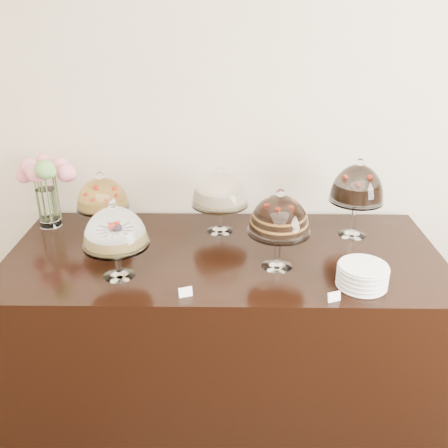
{
  "coord_description": "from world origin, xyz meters",
  "views": [
    {
      "loc": [
        -0.1,
        0.19,
        2.08
      ],
      "look_at": [
        -0.13,
        2.4,
        1.08
      ],
      "focal_mm": 40.0,
      "sensor_mm": 36.0,
      "label": 1
    }
  ],
  "objects_px": {
    "cake_stand_sugar_sponge": "(115,230)",
    "cake_stand_dark_choco": "(357,187)",
    "cake_stand_choco_layer": "(279,217)",
    "flower_vase": "(46,181)",
    "plate_stack": "(362,276)",
    "display_counter": "(224,325)",
    "cake_stand_fruit_tart": "(102,196)",
    "cake_stand_cheesecake": "(220,191)"
  },
  "relations": [
    {
      "from": "cake_stand_choco_layer",
      "to": "cake_stand_fruit_tart",
      "type": "height_order",
      "value": "cake_stand_choco_layer"
    },
    {
      "from": "display_counter",
      "to": "cake_stand_fruit_tart",
      "type": "height_order",
      "value": "cake_stand_fruit_tart"
    },
    {
      "from": "display_counter",
      "to": "plate_stack",
      "type": "distance_m",
      "value": 0.86
    },
    {
      "from": "cake_stand_choco_layer",
      "to": "cake_stand_dark_choco",
      "type": "relative_size",
      "value": 0.92
    },
    {
      "from": "cake_stand_cheesecake",
      "to": "plate_stack",
      "type": "height_order",
      "value": "cake_stand_cheesecake"
    },
    {
      "from": "display_counter",
      "to": "cake_stand_dark_choco",
      "type": "distance_m",
      "value": 1.03
    },
    {
      "from": "display_counter",
      "to": "cake_stand_cheesecake",
      "type": "height_order",
      "value": "cake_stand_cheesecake"
    },
    {
      "from": "plate_stack",
      "to": "flower_vase",
      "type": "bearing_deg",
      "value": 158.43
    },
    {
      "from": "cake_stand_sugar_sponge",
      "to": "cake_stand_dark_choco",
      "type": "height_order",
      "value": "cake_stand_dark_choco"
    },
    {
      "from": "plate_stack",
      "to": "display_counter",
      "type": "bearing_deg",
      "value": 152.7
    },
    {
      "from": "cake_stand_choco_layer",
      "to": "cake_stand_fruit_tart",
      "type": "xyz_separation_m",
      "value": [
        -0.91,
        0.36,
        -0.04
      ]
    },
    {
      "from": "display_counter",
      "to": "flower_vase",
      "type": "distance_m",
      "value": 1.26
    },
    {
      "from": "cake_stand_sugar_sponge",
      "to": "flower_vase",
      "type": "xyz_separation_m",
      "value": [
        -0.5,
        0.56,
        0.04
      ]
    },
    {
      "from": "cake_stand_dark_choco",
      "to": "cake_stand_choco_layer",
      "type": "bearing_deg",
      "value": -140.87
    },
    {
      "from": "cake_stand_sugar_sponge",
      "to": "cake_stand_choco_layer",
      "type": "relative_size",
      "value": 0.94
    },
    {
      "from": "display_counter",
      "to": "cake_stand_fruit_tart",
      "type": "xyz_separation_m",
      "value": [
        -0.66,
        0.22,
        0.67
      ]
    },
    {
      "from": "cake_stand_sugar_sponge",
      "to": "display_counter",
      "type": "bearing_deg",
      "value": 26.48
    },
    {
      "from": "cake_stand_dark_choco",
      "to": "cake_stand_fruit_tart",
      "type": "xyz_separation_m",
      "value": [
        -1.35,
        0.0,
        -0.06
      ]
    },
    {
      "from": "cake_stand_fruit_tart",
      "to": "plate_stack",
      "type": "height_order",
      "value": "cake_stand_fruit_tart"
    },
    {
      "from": "display_counter",
      "to": "cake_stand_sugar_sponge",
      "type": "distance_m",
      "value": 0.87
    },
    {
      "from": "display_counter",
      "to": "cake_stand_sugar_sponge",
      "type": "height_order",
      "value": "cake_stand_sugar_sponge"
    },
    {
      "from": "cake_stand_sugar_sponge",
      "to": "cake_stand_dark_choco",
      "type": "distance_m",
      "value": 1.27
    },
    {
      "from": "cake_stand_cheesecake",
      "to": "flower_vase",
      "type": "bearing_deg",
      "value": 176.71
    },
    {
      "from": "cake_stand_cheesecake",
      "to": "flower_vase",
      "type": "height_order",
      "value": "flower_vase"
    },
    {
      "from": "cake_stand_fruit_tart",
      "to": "flower_vase",
      "type": "relative_size",
      "value": 0.84
    },
    {
      "from": "display_counter",
      "to": "cake_stand_choco_layer",
      "type": "xyz_separation_m",
      "value": [
        0.26,
        -0.14,
        0.71
      ]
    },
    {
      "from": "plate_stack",
      "to": "cake_stand_fruit_tart",
      "type": "bearing_deg",
      "value": 157.18
    },
    {
      "from": "cake_stand_fruit_tart",
      "to": "plate_stack",
      "type": "relative_size",
      "value": 1.61
    },
    {
      "from": "display_counter",
      "to": "plate_stack",
      "type": "bearing_deg",
      "value": -27.3
    },
    {
      "from": "cake_stand_fruit_tart",
      "to": "flower_vase",
      "type": "xyz_separation_m",
      "value": [
        -0.33,
        0.1,
        0.05
      ]
    },
    {
      "from": "cake_stand_cheesecake",
      "to": "plate_stack",
      "type": "bearing_deg",
      "value": -41.78
    },
    {
      "from": "cake_stand_dark_choco",
      "to": "flower_vase",
      "type": "bearing_deg",
      "value": 176.65
    },
    {
      "from": "cake_stand_cheesecake",
      "to": "cake_stand_sugar_sponge",
      "type": "bearing_deg",
      "value": -132.62
    },
    {
      "from": "cake_stand_fruit_tart",
      "to": "flower_vase",
      "type": "distance_m",
      "value": 0.34
    },
    {
      "from": "cake_stand_sugar_sponge",
      "to": "flower_vase",
      "type": "bearing_deg",
      "value": 131.72
    },
    {
      "from": "cake_stand_fruit_tart",
      "to": "plate_stack",
      "type": "distance_m",
      "value": 1.4
    },
    {
      "from": "cake_stand_dark_choco",
      "to": "cake_stand_cheesecake",
      "type": "bearing_deg",
      "value": 176.57
    },
    {
      "from": "cake_stand_cheesecake",
      "to": "cake_stand_dark_choco",
      "type": "relative_size",
      "value": 0.86
    },
    {
      "from": "cake_stand_dark_choco",
      "to": "plate_stack",
      "type": "relative_size",
      "value": 1.97
    },
    {
      "from": "cake_stand_fruit_tart",
      "to": "cake_stand_choco_layer",
      "type": "bearing_deg",
      "value": -21.51
    },
    {
      "from": "cake_stand_sugar_sponge",
      "to": "flower_vase",
      "type": "relative_size",
      "value": 0.89
    },
    {
      "from": "cake_stand_sugar_sponge",
      "to": "flower_vase",
      "type": "height_order",
      "value": "flower_vase"
    }
  ]
}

